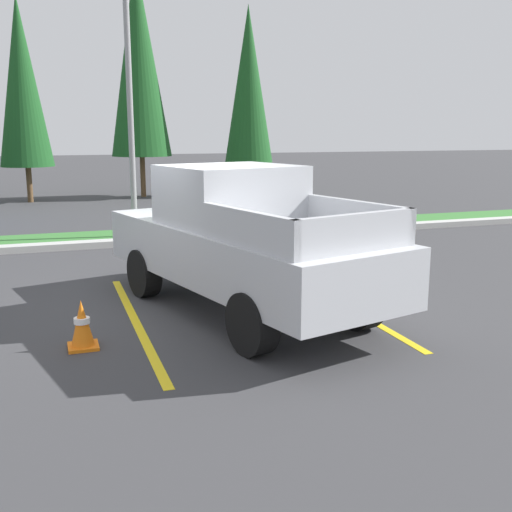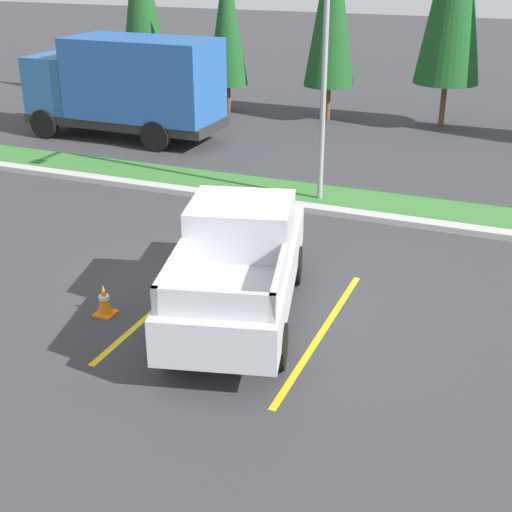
# 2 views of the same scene
# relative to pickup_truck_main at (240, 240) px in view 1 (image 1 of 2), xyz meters

# --- Properties ---
(ground_plane) EXTENTS (120.00, 120.00, 0.00)m
(ground_plane) POSITION_rel_pickup_truck_main_xyz_m (-0.72, 0.72, -1.04)
(ground_plane) COLOR #38383A
(parking_line_near) EXTENTS (0.12, 4.80, 0.01)m
(parking_line_near) POSITION_rel_pickup_truck_main_xyz_m (-1.54, -0.05, -1.04)
(parking_line_near) COLOR yellow
(parking_line_near) RESTS_ON ground
(parking_line_far) EXTENTS (0.12, 4.80, 0.01)m
(parking_line_far) POSITION_rel_pickup_truck_main_xyz_m (1.56, -0.05, -1.04)
(parking_line_far) COLOR yellow
(parking_line_far) RESTS_ON ground
(curb_strip) EXTENTS (56.00, 0.40, 0.15)m
(curb_strip) POSITION_rel_pickup_truck_main_xyz_m (-0.72, 5.72, -0.97)
(curb_strip) COLOR #B2B2AD
(curb_strip) RESTS_ON ground
(grass_median) EXTENTS (56.00, 1.80, 0.06)m
(grass_median) POSITION_rel_pickup_truck_main_xyz_m (-0.72, 6.82, -1.01)
(grass_median) COLOR #387533
(grass_median) RESTS_ON ground
(pickup_truck_main) EXTENTS (3.16, 5.53, 2.10)m
(pickup_truck_main) POSITION_rel_pickup_truck_main_xyz_m (0.00, 0.00, 0.00)
(pickup_truck_main) COLOR black
(pickup_truck_main) RESTS_ON ground
(street_light) EXTENTS (0.24, 1.49, 6.99)m
(street_light) POSITION_rel_pickup_truck_main_xyz_m (-0.59, 6.47, 3.01)
(street_light) COLOR gray
(street_light) RESTS_ON ground
(cypress_tree_center) EXTENTS (1.89, 1.89, 7.27)m
(cypress_tree_center) POSITION_rel_pickup_truck_main_xyz_m (-3.15, 15.64, 3.24)
(cypress_tree_center) COLOR brown
(cypress_tree_center) RESTS_ON ground
(cypress_tree_right_inner) EXTENTS (2.33, 2.33, 8.95)m
(cypress_tree_right_inner) POSITION_rel_pickup_truck_main_xyz_m (1.08, 16.10, 4.23)
(cypress_tree_right_inner) COLOR brown
(cypress_tree_right_inner) RESTS_ON ground
(cypress_tree_rightmost) EXTENTS (1.92, 1.92, 7.40)m
(cypress_tree_rightmost) POSITION_rel_pickup_truck_main_xyz_m (5.27, 15.41, 3.32)
(cypress_tree_rightmost) COLOR brown
(cypress_tree_rightmost) RESTS_ON ground
(traffic_cone) EXTENTS (0.36, 0.36, 0.60)m
(traffic_cone) POSITION_rel_pickup_truck_main_xyz_m (-2.29, -0.89, -0.75)
(traffic_cone) COLOR orange
(traffic_cone) RESTS_ON ground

